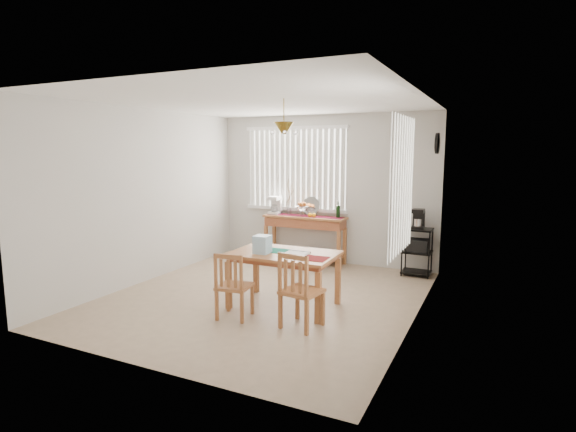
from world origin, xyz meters
The scene contains 10 objects.
ground centered at (0.00, 0.00, -0.01)m, with size 4.00×4.50×0.01m, color tan.
room_shell centered at (0.00, 0.02, 1.69)m, with size 4.20×4.70×2.70m.
sideboard centered at (-0.26, 2.02, 0.63)m, with size 1.48×0.42×0.83m.
sideboard_items centered at (-0.52, 2.04, 0.96)m, with size 1.41×0.35×0.64m.
wire_cart centered at (1.69, 2.00, 0.46)m, with size 0.45×0.36×0.76m.
cart_items centered at (1.69, 2.01, 0.90)m, with size 0.18×0.21×0.31m.
dining_table centered at (0.41, -0.21, 0.62)m, with size 1.33×0.87×0.70m.
table_items centered at (0.28, -0.33, 0.79)m, with size 1.01×0.46×0.22m.
chair_left centered at (0.05, -0.85, 0.40)m, with size 0.42×0.42×0.81m.
chair_right centered at (0.88, -0.78, 0.43)m, with size 0.46×0.46×0.88m.
Camera 1 is at (2.83, -5.19, 1.98)m, focal length 28.00 mm.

